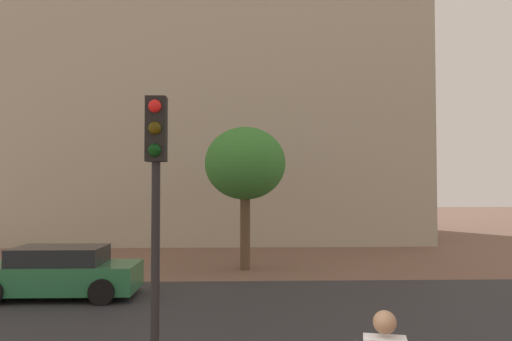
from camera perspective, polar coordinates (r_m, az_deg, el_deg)
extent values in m
plane|color=brown|center=(13.83, -1.68, -14.07)|extent=(120.00, 120.00, 0.00)
cube|color=#2D2D33|center=(11.98, -1.63, -15.95)|extent=(120.00, 7.51, 0.00)
cube|color=#B2A893|center=(32.27, -5.62, 8.08)|extent=(23.60, 15.41, 17.09)
cylinder|color=#B2A893|center=(27.90, 15.83, 14.12)|extent=(2.80, 2.80, 21.22)
sphere|color=#9E7556|center=(5.02, 14.63, -16.59)|extent=(0.22, 0.22, 0.22)
cube|color=#287042|center=(14.29, -21.75, -11.38)|extent=(4.09, 1.76, 0.71)
cube|color=black|center=(14.21, -21.72, -9.08)|extent=(2.29, 1.55, 0.45)
cylinder|color=black|center=(14.78, -15.54, -11.95)|extent=(0.64, 0.22, 0.64)
cylinder|color=black|center=(13.11, -17.39, -13.22)|extent=(0.64, 0.22, 0.64)
cylinder|color=black|center=(15.62, -25.41, -11.29)|extent=(0.64, 0.22, 0.64)
cylinder|color=black|center=(7.06, -11.56, -12.28)|extent=(0.12, 0.12, 3.25)
cube|color=black|center=(6.99, -11.43, 4.70)|extent=(0.28, 0.24, 0.90)
sphere|color=red|center=(6.90, -11.60, 7.30)|extent=(0.18, 0.18, 0.18)
sphere|color=#3C3306|center=(6.86, -11.61, 4.82)|extent=(0.18, 0.18, 0.18)
sphere|color=#06330C|center=(6.83, -11.63, 2.32)|extent=(0.18, 0.18, 0.18)
cylinder|color=brown|center=(17.63, -1.26, -7.16)|extent=(0.35, 0.35, 2.61)
ellipsoid|color=#387F33|center=(17.58, -1.26, 0.84)|extent=(2.88, 2.88, 2.59)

